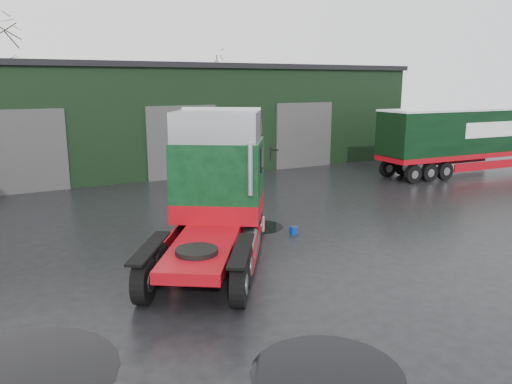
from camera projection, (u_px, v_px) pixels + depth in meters
ground at (282, 262)px, 14.87m from camera, size 100.00×100.00×0.00m
warehouse at (150, 115)px, 32.33m from camera, size 32.40×12.40×6.30m
hero_tractor at (208, 193)px, 13.95m from camera, size 6.42×7.64×4.43m
lorry_right at (466, 141)px, 28.86m from camera, size 14.66×3.32×3.82m
wash_bucket at (294, 230)px, 17.58m from camera, size 0.36×0.36×0.27m
tree_back_a at (4, 89)px, 36.89m from camera, size 4.40×4.40×9.50m
tree_back_b at (205, 99)px, 44.49m from camera, size 4.40×4.40×7.50m
puddle_0 at (327, 373)px, 9.17m from camera, size 2.85×2.85×0.01m
puddle_1 at (258, 227)px, 18.45m from camera, size 1.87×1.87×0.01m
puddle_2 at (12, 377)px, 9.06m from camera, size 3.83×3.83×0.01m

